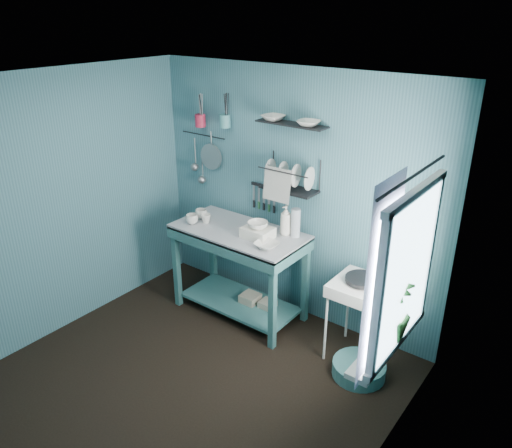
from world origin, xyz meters
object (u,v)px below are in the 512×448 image
Objects in this scene: work_counter at (239,272)px; storage_tin_small at (267,310)px; utensil_cup_magenta at (200,121)px; frying_pan at (362,279)px; storage_tin_large at (250,304)px; dish_rack at (289,174)px; mug_left at (192,219)px; utensil_cup_teal at (225,121)px; mug_right at (201,214)px; colander at (211,157)px; potted_plant at (390,309)px; soap_bottle at (286,220)px; hotplate_stand at (358,321)px; mug_mid at (206,219)px; water_bottle at (296,223)px; wash_tub at (258,233)px; floor_basin at (359,369)px.

storage_tin_small is at bearing 13.54° from work_counter.
frying_pan is at bearing -7.07° from utensil_cup_magenta.
dish_rack is at bearing 39.10° from storage_tin_large.
utensil_cup_teal is at bearing 84.58° from mug_left.
mug_right reaches higher than work_counter.
utensil_cup_magenta is 0.65× the size of storage_tin_small.
mug_right is 1.82m from frying_pan.
colander is 2.72m from potted_plant.
utensil_cup_teal reaches higher than soap_bottle.
storage_tin_large is (-1.21, -0.03, -0.28)m from hotplate_stand.
dish_rack is at bearing 108.60° from soap_bottle.
mug_mid is 0.95m from water_bottle.
storage_tin_small is (0.30, 0.08, -0.37)m from work_counter.
mug_mid is 0.33× the size of soap_bottle.
frying_pan reaches higher than storage_tin_small.
colander is at bearing 169.42° from dish_rack.
mug_left is 0.97m from soap_bottle.
wash_tub reaches higher than mug_left.
dish_rack is 0.91m from utensil_cup_teal.
hotplate_stand is at bearing -10.21° from water_bottle.
work_counter is at bearing -23.49° from utensil_cup_magenta.
water_bottle reaches higher than mug_right.
soap_bottle reaches higher than storage_tin_small.
wash_tub is 0.51× the size of dish_rack.
work_counter is 0.65m from mug_mid.
floor_basin is at bearing -61.50° from hotplate_stand.
mug_left is 1.04m from utensil_cup_teal.
soap_bottle is at bearing 25.11° from storage_tin_large.
storage_tin_large is (0.77, -0.32, -1.39)m from colander.
potted_plant is (2.26, -0.96, -0.83)m from utensil_cup_teal.
wash_tub is 1.53m from floor_basin.
utensil_cup_magenta is at bearing 172.93° from frying_pan.
work_counter is 2.60× the size of potted_plant.
dish_rack reaches higher than storage_tin_large.
mug_right is 0.44× the size of wash_tub.
soap_bottle is at bearing 18.00° from mug_mid.
frying_pan is at bearing 126.55° from potted_plant.
utensil_cup_teal is at bearing 0.00° from utensil_cup_magenta.
wash_tub reaches higher than storage_tin_large.
mug_left and mug_right have the same top height.
potted_plant reaches higher than hotplate_stand.
wash_tub is 2.15× the size of utensil_cup_magenta.
storage_tin_small is at bearing 175.49° from hotplate_stand.
mug_mid reaches higher than storage_tin_small.
hotplate_stand is at bearing 7.57° from mug_left.
mug_right is at bearing -167.74° from soap_bottle.
dish_rack is 1.45m from storage_tin_small.
mug_right is 0.41× the size of frying_pan.
colander is at bearing 172.71° from utensil_cup_teal.
frying_pan is at bearing 2.46° from mug_right.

